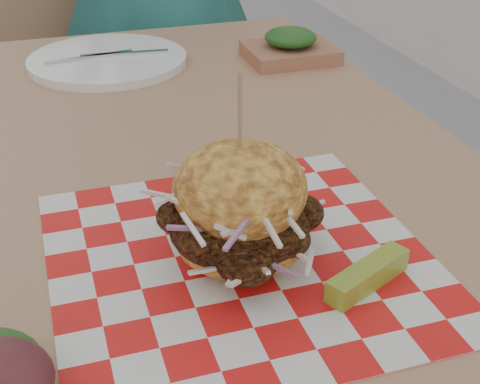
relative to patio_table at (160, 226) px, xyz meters
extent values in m
cube|color=tan|center=(0.00, 0.00, 0.06)|extent=(0.80, 1.20, 0.04)
cylinder|color=#333338|center=(0.34, 0.54, -0.32)|extent=(0.05, 0.05, 0.71)
cube|color=tan|center=(0.00, 0.94, -0.22)|extent=(0.45, 0.45, 0.04)
cylinder|color=#333338|center=(-0.17, 0.75, -0.46)|extent=(0.03, 0.03, 0.43)
cylinder|color=#333338|center=(0.19, 0.77, -0.46)|extent=(0.03, 0.03, 0.43)
cylinder|color=#333338|center=(-0.19, 1.11, -0.46)|extent=(0.03, 0.03, 0.43)
cylinder|color=#333338|center=(0.17, 1.13, -0.46)|extent=(0.03, 0.03, 0.43)
cube|color=red|center=(0.04, -0.20, 0.08)|extent=(0.36, 0.36, 0.00)
ellipsoid|color=gold|center=(0.04, -0.20, 0.10)|extent=(0.12, 0.12, 0.04)
ellipsoid|color=brown|center=(0.04, -0.20, 0.12)|extent=(0.14, 0.12, 0.07)
ellipsoid|color=gold|center=(0.04, -0.20, 0.16)|extent=(0.12, 0.12, 0.09)
cylinder|color=tan|center=(0.04, -0.20, 0.22)|extent=(0.00, 0.00, 0.09)
cube|color=#99AE32|center=(0.14, -0.28, 0.09)|extent=(0.10, 0.06, 0.02)
cylinder|color=white|center=(0.00, 0.41, 0.09)|extent=(0.27, 0.27, 0.01)
cube|color=silver|center=(-0.03, 0.41, 0.09)|extent=(0.15, 0.03, 0.00)
cube|color=silver|center=(0.03, 0.41, 0.09)|extent=(0.15, 0.03, 0.00)
cube|color=#9A6146|center=(0.31, 0.34, 0.09)|extent=(0.15, 0.12, 0.02)
ellipsoid|color=#154916|center=(0.31, 0.34, 0.12)|extent=(0.09, 0.09, 0.03)
camera|label=1|loc=(-0.12, -0.71, 0.46)|focal=50.00mm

